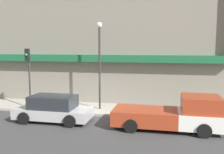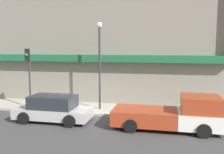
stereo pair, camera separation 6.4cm
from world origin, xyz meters
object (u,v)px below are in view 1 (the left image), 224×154
(parked_car, at_px, (53,109))
(street_lamp, at_px, (100,56))
(fire_hydrant, at_px, (68,105))
(traffic_light, at_px, (28,68))
(pickup_truck, at_px, (175,114))

(parked_car, relative_size, street_lamp, 0.76)
(fire_hydrant, relative_size, street_lamp, 0.13)
(street_lamp, bearing_deg, traffic_light, -169.25)
(pickup_truck, height_order, fire_hydrant, pickup_truck)
(traffic_light, bearing_deg, fire_hydrant, 1.08)
(parked_car, xyz_separation_m, traffic_light, (-2.64, 1.94, 2.19))
(fire_hydrant, bearing_deg, parked_car, -91.95)
(pickup_truck, xyz_separation_m, fire_hydrant, (-6.80, 1.99, -0.27))
(traffic_light, bearing_deg, parked_car, -36.27)
(parked_car, bearing_deg, street_lamp, 55.57)
(pickup_truck, xyz_separation_m, traffic_light, (-9.51, 1.94, 2.13))
(fire_hydrant, relative_size, traffic_light, 0.19)
(parked_car, bearing_deg, fire_hydrant, 89.58)
(parked_car, distance_m, traffic_light, 3.94)
(pickup_truck, relative_size, parked_car, 1.29)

